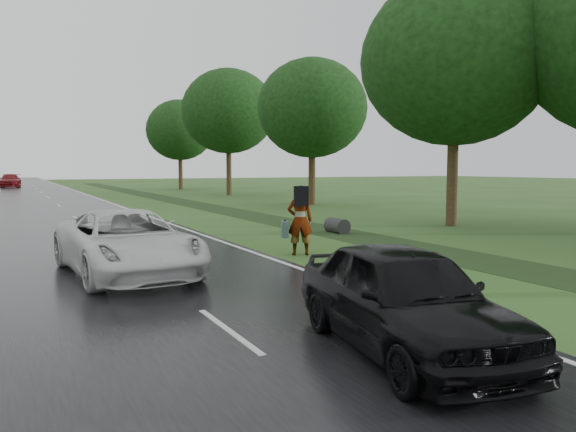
{
  "coord_description": "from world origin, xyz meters",
  "views": [
    {
      "loc": [
        0.7,
        -7.55,
        2.41
      ],
      "look_at": [
        6.4,
        3.85,
        1.3
      ],
      "focal_mm": 35.0,
      "sensor_mm": 36.0,
      "label": 1
    }
  ],
  "objects": [
    {
      "name": "edge_stripe_east",
      "position": [
        6.75,
        45.0,
        0.04
      ],
      "size": [
        0.12,
        180.0,
        0.01
      ],
      "primitive_type": "cube",
      "color": "silver",
      "rests_on": "road"
    },
    {
      "name": "drainage_ditch",
      "position": [
        11.5,
        18.71,
        0.04
      ],
      "size": [
        2.2,
        120.0,
        0.56
      ],
      "color": "black",
      "rests_on": "ground"
    },
    {
      "name": "tree_east_b",
      "position": [
        17.0,
        10.0,
        6.68
      ],
      "size": [
        7.6,
        7.6,
        10.11
      ],
      "color": "#352215",
      "rests_on": "ground"
    },
    {
      "name": "tree_east_c",
      "position": [
        18.2,
        24.0,
        6.14
      ],
      "size": [
        7.0,
        7.0,
        9.29
      ],
      "color": "#352215",
      "rests_on": "ground"
    },
    {
      "name": "tree_east_d",
      "position": [
        17.8,
        38.0,
        7.15
      ],
      "size": [
        8.0,
        8.0,
        10.76
      ],
      "color": "#352215",
      "rests_on": "ground"
    },
    {
      "name": "tree_east_f",
      "position": [
        17.5,
        52.0,
        6.37
      ],
      "size": [
        7.2,
        7.2,
        9.62
      ],
      "color": "#352215",
      "rests_on": "ground"
    },
    {
      "name": "pedestrian",
      "position": [
        7.81,
        5.97,
        0.99
      ],
      "size": [
        0.94,
        0.97,
        1.92
      ],
      "rotation": [
        0.0,
        0.0,
        2.76
      ],
      "color": "#A5998C",
      "rests_on": "ground"
    },
    {
      "name": "white_pickup",
      "position": [
        3.0,
        5.0,
        0.75
      ],
      "size": [
        2.77,
        5.32,
        1.43
      ],
      "primitive_type": "imported",
      "rotation": [
        0.0,
        0.0,
        0.08
      ],
      "color": "white",
      "rests_on": "road"
    },
    {
      "name": "dark_sedan",
      "position": [
        5.19,
        -1.9,
        0.74
      ],
      "size": [
        2.29,
        4.34,
        1.41
      ],
      "primitive_type": "imported",
      "rotation": [
        0.0,
        0.0,
        -0.16
      ],
      "color": "black",
      "rests_on": "road"
    },
    {
      "name": "far_car_red",
      "position": [
        1.0,
        66.07,
        0.82
      ],
      "size": [
        2.57,
        5.52,
        1.56
      ],
      "primitive_type": "imported",
      "rotation": [
        0.0,
        0.0,
        -0.07
      ],
      "color": "maroon",
      "rests_on": "road"
    }
  ]
}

